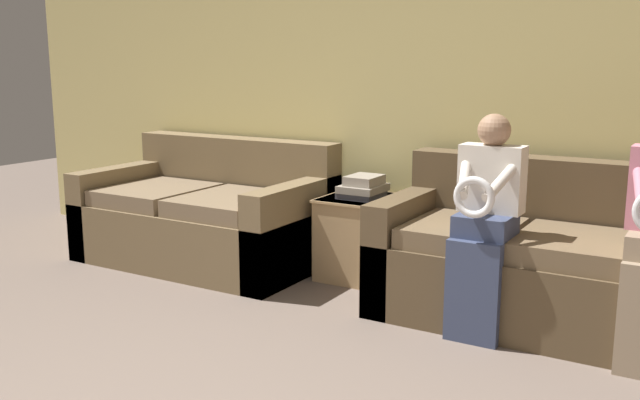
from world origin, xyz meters
TOP-DOWN VIEW (x-y plane):
  - wall_back at (0.00, 3.22)m, footprint 7.71×0.06m
  - couch_main at (0.77, 2.72)m, footprint 2.08×0.88m
  - couch_side at (-1.73, 2.72)m, footprint 1.66×0.96m
  - child_left_seated at (0.37, 2.36)m, footprint 0.33×0.37m
  - side_shelf at (-0.60, 2.91)m, footprint 0.48×0.52m
  - book_stack at (-0.60, 2.91)m, footprint 0.25×0.29m

SIDE VIEW (x-z plane):
  - side_shelf at x=-0.60m, z-range 0.01..0.54m
  - couch_side at x=-1.73m, z-range -0.12..0.72m
  - couch_main at x=0.77m, z-range -0.12..0.74m
  - book_stack at x=-0.60m, z-range 0.52..0.67m
  - child_left_seated at x=0.37m, z-range 0.05..1.18m
  - wall_back at x=0.00m, z-range 0.00..2.55m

